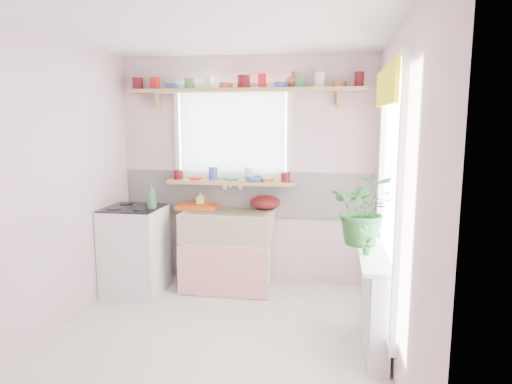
# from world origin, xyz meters

# --- Properties ---
(room) EXTENTS (3.20, 3.20, 3.20)m
(room) POSITION_xyz_m (0.66, 0.86, 1.37)
(room) COLOR silver
(room) RESTS_ON ground
(sink_unit) EXTENTS (0.95, 0.65, 1.11)m
(sink_unit) POSITION_xyz_m (-0.15, 1.29, 0.43)
(sink_unit) COLOR white
(sink_unit) RESTS_ON ground
(cooker) EXTENTS (0.58, 0.58, 0.93)m
(cooker) POSITION_xyz_m (-1.10, 1.05, 0.46)
(cooker) COLOR white
(cooker) RESTS_ON ground
(radiator_ledge) EXTENTS (0.22, 0.95, 0.78)m
(radiator_ledge) POSITION_xyz_m (1.30, 0.20, 0.40)
(radiator_ledge) COLOR white
(radiator_ledge) RESTS_ON ground
(windowsill) EXTENTS (1.40, 0.22, 0.04)m
(windowsill) POSITION_xyz_m (-0.15, 1.48, 1.14)
(windowsill) COLOR tan
(windowsill) RESTS_ON room
(pine_shelf) EXTENTS (2.52, 0.24, 0.04)m
(pine_shelf) POSITION_xyz_m (0.00, 1.47, 2.12)
(pine_shelf) COLOR tan
(pine_shelf) RESTS_ON room
(shelf_crockery) EXTENTS (2.47, 0.11, 0.12)m
(shelf_crockery) POSITION_xyz_m (-0.02, 1.47, 2.19)
(shelf_crockery) COLOR #590F14
(shelf_crockery) RESTS_ON pine_shelf
(sill_crockery) EXTENTS (1.35, 0.11, 0.12)m
(sill_crockery) POSITION_xyz_m (-0.17, 1.48, 1.22)
(sill_crockery) COLOR #590F14
(sill_crockery) RESTS_ON windowsill
(dish_tray) EXTENTS (0.47, 0.37, 0.04)m
(dish_tray) POSITION_xyz_m (-0.52, 1.45, 0.87)
(dish_tray) COLOR #CF4B12
(dish_tray) RESTS_ON sink_unit
(colander) EXTENTS (0.44, 0.44, 0.15)m
(colander) POSITION_xyz_m (0.22, 1.50, 0.93)
(colander) COLOR #5C0F12
(colander) RESTS_ON sink_unit
(jade_plant) EXTENTS (0.59, 0.53, 0.61)m
(jade_plant) POSITION_xyz_m (1.21, 0.50, 1.08)
(jade_plant) COLOR #255E27
(jade_plant) RESTS_ON radiator_ledge
(fruit_bowl) EXTENTS (0.37, 0.37, 0.07)m
(fruit_bowl) POSITION_xyz_m (1.21, 0.55, 0.81)
(fruit_bowl) COLOR silver
(fruit_bowl) RESTS_ON radiator_ledge
(herb_pot) EXTENTS (0.14, 0.12, 0.23)m
(herb_pot) POSITION_xyz_m (1.21, 0.19, 0.89)
(herb_pot) COLOR #2C692A
(herb_pot) RESTS_ON radiator_ledge
(soap_bottle_sink) EXTENTS (0.09, 0.09, 0.18)m
(soap_bottle_sink) POSITION_xyz_m (-0.51, 1.50, 0.94)
(soap_bottle_sink) COLOR #EBFF71
(soap_bottle_sink) RESTS_ON sink_unit
(sill_cup) EXTENTS (0.15, 0.15, 0.09)m
(sill_cup) POSITION_xyz_m (-0.32, 1.54, 1.21)
(sill_cup) COLOR silver
(sill_cup) RESTS_ON windowsill
(sill_bowl) EXTENTS (0.22, 0.22, 0.06)m
(sill_bowl) POSITION_xyz_m (0.11, 1.42, 1.19)
(sill_bowl) COLOR #375FB3
(sill_bowl) RESTS_ON windowsill
(shelf_vase) EXTENTS (0.21, 0.21, 0.17)m
(shelf_vase) POSITION_xyz_m (0.51, 1.53, 2.22)
(shelf_vase) COLOR #9C4730
(shelf_vase) RESTS_ON pine_shelf
(cooker_bottle) EXTENTS (0.11, 0.11, 0.26)m
(cooker_bottle) POSITION_xyz_m (-0.88, 1.01, 1.04)
(cooker_bottle) COLOR #387045
(cooker_bottle) RESTS_ON cooker
(fruit) EXTENTS (0.20, 0.14, 0.10)m
(fruit) POSITION_xyz_m (1.22, 0.56, 0.87)
(fruit) COLOR orange
(fruit) RESTS_ON fruit_bowl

